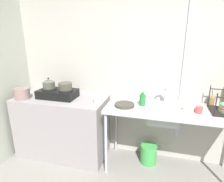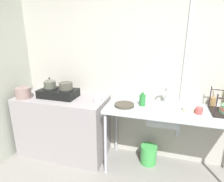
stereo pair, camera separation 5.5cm
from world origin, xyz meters
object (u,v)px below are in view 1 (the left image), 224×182
(pot_on_right_burner, at_px, (65,86))
(percolator, at_px, (98,97))
(utensil_jar, at_px, (211,101))
(bucket_on_floor, at_px, (148,154))
(pot_beside_stove, at_px, (22,94))
(stove, at_px, (58,93))
(pot_on_left_burner, at_px, (49,84))
(bottle_by_sink, at_px, (142,100))
(small_bowl_on_drainboard, at_px, (188,108))
(cup_by_rack, at_px, (199,110))
(frying_pan, at_px, (125,105))
(faucet, at_px, (166,90))
(sink_basin, at_px, (163,115))

(pot_on_right_burner, xyz_separation_m, percolator, (0.48, -0.03, -0.11))
(utensil_jar, xyz_separation_m, bucket_on_floor, (-0.73, -0.15, -0.82))
(pot_beside_stove, xyz_separation_m, utensil_jar, (2.49, 0.42, -0.02))
(stove, relative_size, pot_on_left_burner, 3.15)
(pot_on_left_burner, xyz_separation_m, bucket_on_floor, (1.44, 0.10, -0.96))
(bottle_by_sink, bearing_deg, stove, -179.44)
(small_bowl_on_drainboard, bearing_deg, stove, -179.99)
(cup_by_rack, xyz_separation_m, bucket_on_floor, (-0.54, 0.16, -0.80))
(frying_pan, relative_size, small_bowl_on_drainboard, 1.70)
(faucet, distance_m, cup_by_rack, 0.46)
(percolator, xyz_separation_m, cup_by_rack, (1.24, -0.03, -0.03))
(pot_beside_stove, distance_m, utensil_jar, 2.53)
(frying_pan, bearing_deg, pot_on_right_burner, 174.99)
(cup_by_rack, distance_m, utensil_jar, 0.37)
(pot_on_right_burner, height_order, cup_by_rack, pot_on_right_burner)
(pot_on_right_burner, bearing_deg, sink_basin, -0.40)
(percolator, bearing_deg, faucet, 12.35)
(pot_on_left_burner, xyz_separation_m, faucet, (1.60, 0.15, -0.02))
(faucet, bearing_deg, cup_by_rack, -30.05)
(pot_on_left_burner, bearing_deg, sink_basin, -0.34)
(cup_by_rack, bearing_deg, small_bowl_on_drainboard, 147.47)
(pot_on_left_burner, distance_m, pot_on_right_burner, 0.26)
(pot_on_left_burner, height_order, pot_on_right_burner, pot_on_left_burner)
(cup_by_rack, relative_size, small_bowl_on_drainboard, 0.54)
(bottle_by_sink, bearing_deg, percolator, -175.49)
(frying_pan, height_order, bottle_by_sink, bottle_by_sink)
(frying_pan, relative_size, utensil_jar, 1.23)
(pot_on_right_burner, height_order, frying_pan, pot_on_right_burner)
(pot_beside_stove, relative_size, cup_by_rack, 2.59)
(cup_by_rack, bearing_deg, frying_pan, -179.38)
(stove, xyz_separation_m, percolator, (0.61, -0.03, 0.01))
(faucet, bearing_deg, pot_on_right_burner, -173.47)
(pot_on_right_burner, bearing_deg, percolator, -4.06)
(stove, xyz_separation_m, faucet, (1.47, 0.15, 0.12))
(sink_basin, bearing_deg, pot_on_left_burner, 179.66)
(small_bowl_on_drainboard, bearing_deg, sink_basin, -178.01)
(faucet, xyz_separation_m, cup_by_rack, (0.38, -0.22, -0.14))
(bottle_by_sink, height_order, bucket_on_floor, bottle_by_sink)
(pot_beside_stove, xyz_separation_m, faucet, (1.92, 0.33, 0.10))
(faucet, height_order, frying_pan, faucet)
(percolator, height_order, utensil_jar, utensil_jar)
(pot_beside_stove, distance_m, bottle_by_sink, 1.66)
(bucket_on_floor, bearing_deg, percolator, -169.47)
(bucket_on_floor, bearing_deg, bottle_by_sink, -143.87)
(faucet, xyz_separation_m, utensil_jar, (0.57, 0.09, -0.12))
(sink_basin, distance_m, faucet, 0.31)
(percolator, xyz_separation_m, frying_pan, (0.37, -0.04, -0.06))
(stove, bearing_deg, faucet, 5.96)
(frying_pan, bearing_deg, stove, 175.64)
(pot_on_right_burner, height_order, percolator, pot_on_right_burner)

